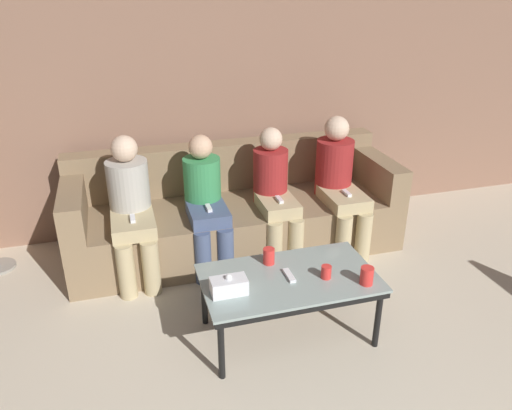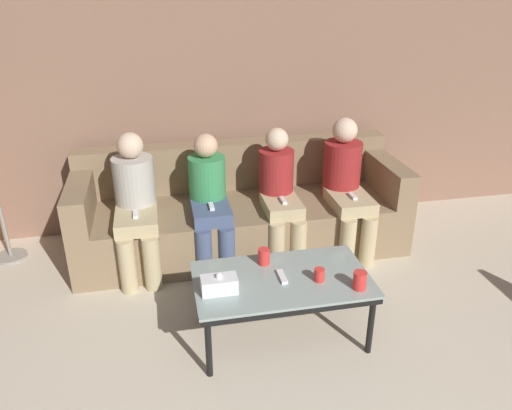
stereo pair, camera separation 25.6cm
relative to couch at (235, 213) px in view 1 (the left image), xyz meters
The scene contains 12 objects.
wall_back 1.12m from the couch, 90.00° to the left, with size 12.00×0.06×2.60m.
couch is the anchor object (origin of this frame).
coffee_table 1.30m from the couch, 88.14° to the right, with size 1.12×0.64×0.45m.
cup_near_left 1.40m from the couch, 79.15° to the right, with size 0.07×0.07×0.09m.
cup_near_right 1.12m from the couch, 91.78° to the right, with size 0.08×0.08×0.11m.
cup_far_center 1.58m from the couch, 72.38° to the right, with size 0.08×0.08×0.12m.
tissue_box 1.42m from the couch, 105.12° to the right, with size 0.22×0.12×0.13m.
game_remote 1.30m from the couch, 88.14° to the right, with size 0.04×0.15×0.02m.
seated_person_left_end 0.94m from the couch, 165.66° to the right, with size 0.32×0.67×1.11m.
seated_person_mid_left 0.45m from the couch, 142.34° to the right, with size 0.31×0.62×1.07m.
seated_person_mid_right 0.45m from the couch, 37.94° to the right, with size 0.31×0.61×1.08m.
seated_person_right_end 0.94m from the couch, 14.43° to the right, with size 0.32×0.68×1.13m.
Camera 1 is at (-0.91, -0.54, 2.20)m, focal length 35.00 mm.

